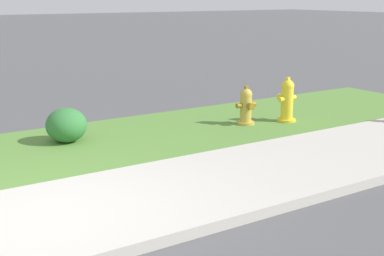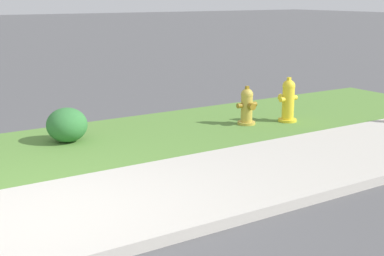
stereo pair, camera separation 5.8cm
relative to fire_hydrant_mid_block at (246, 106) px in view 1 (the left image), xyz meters
The scene contains 5 objects.
ground_plane 4.89m from the fire_hydrant_mid_block, 154.05° to the right, with size 120.00×120.00×0.00m, color #515154.
sidewalk_pavement 4.89m from the fire_hydrant_mid_block, 154.05° to the right, with size 18.00×2.16×0.01m, color #BCB7AD.
fire_hydrant_mid_block is the anchor object (origin of this frame).
fire_hydrant_far_end 0.80m from the fire_hydrant_mid_block, 16.15° to the right, with size 0.40×0.38×0.81m.
shrub_bush_near_lamp 3.15m from the fire_hydrant_mid_block, 169.01° to the left, with size 0.64×0.64×0.54m.
Camera 1 is at (-1.47, -5.12, 2.24)m, focal length 50.00 mm.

